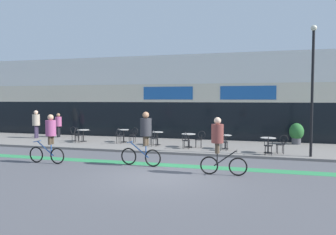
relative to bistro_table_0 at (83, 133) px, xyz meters
name	(u,v)px	position (x,y,z in m)	size (l,w,h in m)	color
ground_plane	(161,177)	(7.12, -6.93, -0.64)	(120.00, 120.00, 0.00)	#4C4C51
sidewalk_slab	(198,146)	(7.12, 0.32, -0.58)	(40.00, 5.50, 0.12)	slate
storefront_facade	(211,98)	(7.12, 5.03, 2.16)	(40.00, 4.06, 5.63)	silver
bike_lane_stripe	(175,165)	(7.12, -4.94, -0.64)	(36.00, 0.70, 0.01)	#2D844C
bistro_table_0	(83,133)	(0.00, 0.00, 0.00)	(0.74, 0.74, 0.72)	black
bistro_table_1	(124,133)	(2.52, 0.40, 0.02)	(0.63, 0.63, 0.77)	black
bistro_table_2	(158,136)	(4.86, -0.19, 0.01)	(0.64, 0.64, 0.75)	black
bistro_table_3	(188,138)	(6.74, -0.58, 0.01)	(0.76, 0.76, 0.73)	black
bistro_table_4	(225,139)	(8.72, -0.65, 0.00)	(0.65, 0.65, 0.74)	black
bistro_table_5	(268,142)	(10.86, -1.40, 0.02)	(0.73, 0.73, 0.75)	black
cafe_chair_0_near	(78,134)	(-0.01, -0.63, 0.00)	(0.43, 0.59, 0.90)	black
cafe_chair_0_side	(74,133)	(-0.63, 0.01, 0.00)	(0.59, 0.43, 0.90)	black
cafe_chair_1_near	(119,135)	(2.51, -0.22, 0.00)	(0.43, 0.59, 0.90)	black
cafe_chair_1_side	(133,134)	(3.14, 0.40, 0.00)	(0.58, 0.41, 0.90)	black
cafe_chair_2_near	(154,137)	(4.85, -0.81, 0.00)	(0.42, 0.58, 0.90)	black
cafe_chair_2_side	(147,136)	(4.23, -0.19, 0.00)	(0.59, 0.42, 0.90)	black
cafe_chair_3_near	(186,139)	(6.74, -1.20, 0.00)	(0.40, 0.58, 0.90)	black
cafe_chair_3_side	(200,138)	(7.37, -0.57, 0.00)	(0.60, 0.45, 0.90)	black
cafe_chair_4_near	(224,141)	(8.71, -1.28, 0.00)	(0.44, 0.59, 0.90)	black
cafe_chair_5_near	(268,144)	(10.85, -2.03, 0.00)	(0.42, 0.58, 0.90)	black
cafe_chair_5_side	(282,143)	(11.48, -1.39, 0.00)	(0.60, 0.45, 0.90)	black
planter_pot	(296,133)	(12.50, 2.30, 0.14)	(0.81, 0.81, 1.22)	#4C4C51
lamp_post	(312,82)	(12.70, -1.88, 2.84)	(0.26, 0.26, 5.90)	black
cyclist_0	(219,141)	(9.05, -6.11, 0.58)	(1.69, 0.50, 2.09)	black
cyclist_1	(145,134)	(5.95, -5.37, 0.66)	(1.80, 0.56, 2.23)	black
cyclist_2	(50,135)	(1.90, -5.96, 0.56)	(1.74, 0.48, 2.09)	black
pedestrian_near_end	(36,122)	(-3.94, 0.72, 0.58)	(0.52, 0.52, 1.86)	#382D47
pedestrian_far_end	(58,123)	(-2.82, 1.57, 0.45)	(0.47, 0.47, 1.64)	black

